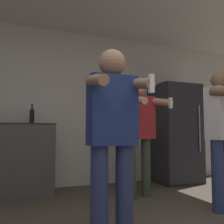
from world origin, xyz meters
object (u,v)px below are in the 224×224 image
person_woman_foreground (112,130)px  person_man_side (222,129)px  person_spectator_back (139,127)px  refrigerator (175,133)px  bottle_dark_rum (32,116)px

person_woman_foreground → person_man_side: (1.45, 0.27, 0.01)m
person_spectator_back → refrigerator: bearing=32.4°
refrigerator → person_woman_foreground: refrigerator is taller
person_woman_foreground → person_spectator_back: size_ratio=1.00×
refrigerator → person_man_side: (-0.46, -1.53, 0.05)m
person_man_side → person_woman_foreground: bearing=-169.6°
refrigerator → person_woman_foreground: 2.62m
person_man_side → person_spectator_back: bearing=126.0°
person_man_side → bottle_dark_rum: bearing=140.1°
refrigerator → person_spectator_back: (-1.07, -0.68, 0.10)m
person_woman_foreground → person_spectator_back: person_spectator_back is taller
bottle_dark_rum → person_spectator_back: bearing=-30.5°
bottle_dark_rum → person_man_side: (1.96, -1.64, -0.20)m
person_man_side → person_spectator_back: person_spectator_back is taller
person_woman_foreground → person_man_side: 1.48m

